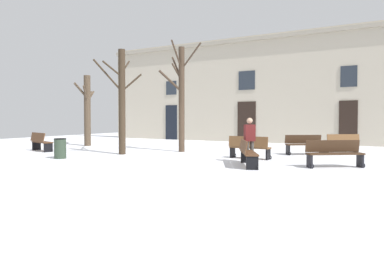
% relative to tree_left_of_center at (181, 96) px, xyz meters
% --- Properties ---
extents(ground_plane, '(36.24, 36.24, 0.00)m').
position_rel_tree_left_of_center_xyz_m(ground_plane, '(0.60, -1.98, -2.71)').
color(ground_plane, white).
extents(building_facade, '(22.65, 0.60, 7.15)m').
position_rel_tree_left_of_center_xyz_m(building_facade, '(0.61, 8.12, 0.92)').
color(building_facade, '#BCB29E').
rests_on(building_facade, ground).
extents(tree_left_of_center, '(2.12, 2.00, 5.16)m').
position_rel_tree_left_of_center_xyz_m(tree_left_of_center, '(0.00, 0.00, 0.00)').
color(tree_left_of_center, '#423326').
rests_on(tree_left_of_center, ground).
extents(tree_center, '(0.94, 2.08, 4.12)m').
position_rel_tree_left_of_center_xyz_m(tree_center, '(-6.65, 0.47, -0.55)').
color(tree_center, '#4C3D2D').
rests_on(tree_center, ground).
extents(tree_right_of_center, '(1.63, 2.48, 4.69)m').
position_rel_tree_left_of_center_xyz_m(tree_right_of_center, '(-1.75, -2.28, -0.25)').
color(tree_right_of_center, '#382B1E').
rests_on(tree_right_of_center, ground).
extents(litter_bin, '(0.49, 0.49, 0.81)m').
position_rel_tree_left_of_center_xyz_m(litter_bin, '(-2.87, -4.74, -2.31)').
color(litter_bin, '#2D3D2D').
rests_on(litter_bin, ground).
extents(bench_back_to_back_left, '(1.70, 0.96, 0.92)m').
position_rel_tree_left_of_center_xyz_m(bench_back_to_back_left, '(-6.22, -3.04, -2.25)').
color(bench_back_to_back_left, '#51331E').
rests_on(bench_back_to_back_left, ground).
extents(bench_far_corner, '(1.68, 0.56, 0.91)m').
position_rel_tree_left_of_center_xyz_m(bench_far_corner, '(3.87, -1.21, -2.26)').
color(bench_far_corner, brown).
rests_on(bench_far_corner, ground).
extents(bench_facing_shops, '(1.78, 1.37, 0.90)m').
position_rel_tree_left_of_center_xyz_m(bench_facing_shops, '(7.12, -2.16, -2.24)').
color(bench_facing_shops, '#3D2819').
rests_on(bench_facing_shops, ground).
extents(bench_near_lamp, '(1.59, 1.33, 0.88)m').
position_rel_tree_left_of_center_xyz_m(bench_near_lamp, '(6.85, 3.31, -2.27)').
color(bench_near_lamp, brown).
rests_on(bench_near_lamp, ground).
extents(bench_by_litter_bin, '(1.22, 1.86, 0.89)m').
position_rel_tree_left_of_center_xyz_m(bench_by_litter_bin, '(4.50, -3.26, -2.24)').
color(bench_by_litter_bin, '#51331E').
rests_on(bench_by_litter_bin, ground).
extents(bench_near_center_tree, '(1.65, 1.29, 0.88)m').
position_rel_tree_left_of_center_xyz_m(bench_near_center_tree, '(5.50, 1.43, -2.26)').
color(bench_near_center_tree, '#3D2819').
rests_on(bench_near_center_tree, ground).
extents(person_strolling, '(0.43, 0.41, 1.64)m').
position_rel_tree_left_of_center_xyz_m(person_strolling, '(4.27, -2.35, -1.81)').
color(person_strolling, '#403D3A').
rests_on(person_strolling, ground).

